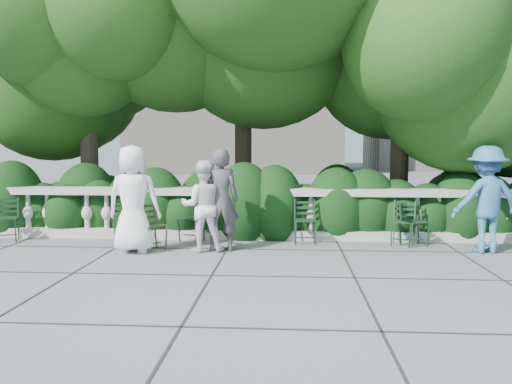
# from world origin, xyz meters

# --- Properties ---
(ground) EXTENTS (90.00, 90.00, 0.00)m
(ground) POSITION_xyz_m (0.00, 0.00, 0.00)
(ground) COLOR #585960
(ground) RESTS_ON ground
(balustrade) EXTENTS (12.00, 0.44, 1.00)m
(balustrade) POSITION_xyz_m (0.00, 1.80, 0.49)
(balustrade) COLOR #9E998E
(balustrade) RESTS_ON ground
(shrub_hedge) EXTENTS (15.00, 2.60, 1.70)m
(shrub_hedge) POSITION_xyz_m (0.00, 3.00, 0.00)
(shrub_hedge) COLOR black
(shrub_hedge) RESTS_ON ground
(tree_canopy) EXTENTS (15.04, 6.52, 6.78)m
(tree_canopy) POSITION_xyz_m (0.69, 3.19, 3.96)
(tree_canopy) COLOR #3F3023
(tree_canopy) RESTS_ON ground
(chair_a) EXTENTS (0.58, 0.60, 0.84)m
(chair_a) POSITION_xyz_m (-4.74, 1.12, 0.00)
(chair_a) COLOR black
(chair_a) RESTS_ON ground
(chair_b) EXTENTS (0.58, 0.60, 0.84)m
(chair_b) POSITION_xyz_m (-2.52, 1.35, 0.00)
(chair_b) COLOR black
(chair_b) RESTS_ON ground
(chair_c) EXTENTS (0.46, 0.50, 0.84)m
(chair_c) POSITION_xyz_m (0.90, 1.21, 0.00)
(chair_c) COLOR black
(chair_c) RESTS_ON ground
(chair_d) EXTENTS (0.57, 0.60, 0.84)m
(chair_d) POSITION_xyz_m (-1.31, 1.34, 0.00)
(chair_d) COLOR black
(chair_d) RESTS_ON ground
(chair_e) EXTENTS (0.56, 0.58, 0.84)m
(chair_e) POSITION_xyz_m (2.90, 1.16, 0.00)
(chair_e) COLOR black
(chair_e) RESTS_ON ground
(chair_f) EXTENTS (0.57, 0.60, 0.84)m
(chair_f) POSITION_xyz_m (2.61, 1.17, 0.00)
(chair_f) COLOR black
(chair_f) RESTS_ON ground
(chair_weathered) EXTENTS (0.65, 0.65, 0.84)m
(chair_weathered) POSITION_xyz_m (-1.69, 0.54, 0.00)
(chair_weathered) COLOR black
(chair_weathered) RESTS_ON ground
(person_businessman) EXTENTS (0.91, 0.61, 1.84)m
(person_businessman) POSITION_xyz_m (-2.06, 0.45, 0.92)
(person_businessman) COLOR white
(person_businessman) RESTS_ON ground
(person_woman_grey) EXTENTS (0.71, 0.52, 1.78)m
(person_woman_grey) POSITION_xyz_m (-0.60, 0.67, 0.89)
(person_woman_grey) COLOR #3D3C41
(person_woman_grey) RESTS_ON ground
(person_casual_man) EXTENTS (0.83, 0.68, 1.57)m
(person_casual_man) POSITION_xyz_m (-0.89, 0.63, 0.79)
(person_casual_man) COLOR silver
(person_casual_man) RESTS_ON ground
(person_older_blue) EXTENTS (1.28, 0.87, 1.82)m
(person_older_blue) POSITION_xyz_m (3.94, 0.85, 0.91)
(person_older_blue) COLOR #2F628F
(person_older_blue) RESTS_ON ground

